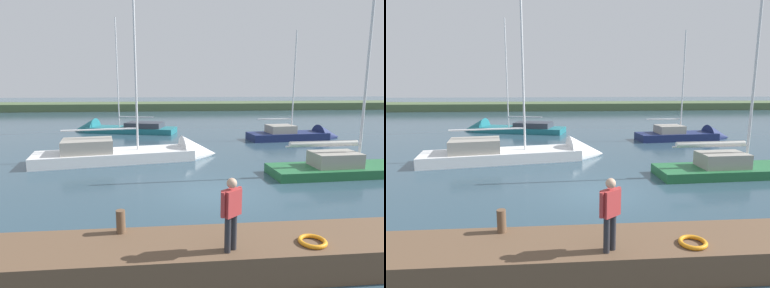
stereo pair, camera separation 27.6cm
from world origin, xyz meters
The scene contains 10 objects.
ground_plane centered at (0.00, 0.00, 0.00)m, with size 200.00×200.00×0.00m, color #2D4756.
far_shoreline centered at (0.00, -45.18, 0.00)m, with size 180.00×8.00×2.40m, color #4C603D.
dock_pier centered at (0.00, 5.58, 0.39)m, with size 20.67×1.81×0.78m, color brown.
mooring_post_near centered at (3.10, 4.95, 1.07)m, with size 0.23×0.23×0.58m, color brown.
life_ring_buoy centered at (-1.39, 5.95, 0.83)m, with size 0.66×0.66×0.10m, color orange.
sailboat_near_dock centered at (3.22, -6.37, 0.23)m, with size 10.92×4.22×10.86m.
sailboat_inner_slip centered at (-8.74, -2.23, 0.17)m, with size 9.42×2.56×10.20m.
sailboat_mid_channel centered at (-9.38, -12.51, 0.17)m, with size 7.98×2.88×9.46m.
sailboat_far_right centered at (6.37, -18.04, 0.11)m, with size 10.14×5.02×11.41m.
person_on_dock centered at (0.58, 6.09, 1.74)m, with size 0.53×0.45×1.67m.
Camera 1 is at (2.07, 12.64, 4.42)m, focal length 30.37 mm.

